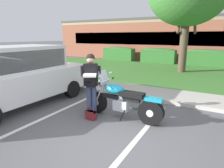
{
  "coord_description": "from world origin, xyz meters",
  "views": [
    {
      "loc": [
        1.84,
        -3.27,
        2.14
      ],
      "look_at": [
        -0.71,
        1.28,
        0.85
      ],
      "focal_mm": 30.92,
      "sensor_mm": 36.0,
      "label": 1
    }
  ],
  "objects_px": {
    "handbag": "(91,114)",
    "brick_building": "(185,39)",
    "rider_person": "(91,80)",
    "parked_suv_adjacent": "(16,76)",
    "motorcycle": "(125,101)",
    "hedge_center_right": "(207,58)",
    "hedge_center_left": "(158,55)",
    "hedge_left": "(119,53)"
  },
  "relations": [
    {
      "from": "hedge_center_left",
      "to": "hedge_center_right",
      "type": "relative_size",
      "value": 0.88
    },
    {
      "from": "motorcycle",
      "to": "hedge_center_right",
      "type": "distance_m",
      "value": 11.35
    },
    {
      "from": "hedge_center_right",
      "to": "hedge_left",
      "type": "bearing_deg",
      "value": -180.0
    },
    {
      "from": "hedge_left",
      "to": "hedge_center_left",
      "type": "xyz_separation_m",
      "value": [
        3.62,
        -0.0,
        -0.0
      ]
    },
    {
      "from": "hedge_center_left",
      "to": "brick_building",
      "type": "relative_size",
      "value": 0.11
    },
    {
      "from": "rider_person",
      "to": "hedge_center_right",
      "type": "distance_m",
      "value": 11.72
    },
    {
      "from": "handbag",
      "to": "brick_building",
      "type": "bearing_deg",
      "value": 92.08
    },
    {
      "from": "parked_suv_adjacent",
      "to": "hedge_center_left",
      "type": "xyz_separation_m",
      "value": [
        1.03,
        11.97,
        -0.3
      ]
    },
    {
      "from": "motorcycle",
      "to": "hedge_center_left",
      "type": "bearing_deg",
      "value": 101.9
    },
    {
      "from": "motorcycle",
      "to": "handbag",
      "type": "bearing_deg",
      "value": -145.99
    },
    {
      "from": "hedge_center_right",
      "to": "handbag",
      "type": "bearing_deg",
      "value": -99.56
    },
    {
      "from": "handbag",
      "to": "hedge_center_left",
      "type": "bearing_deg",
      "value": 97.9
    },
    {
      "from": "motorcycle",
      "to": "handbag",
      "type": "height_order",
      "value": "motorcycle"
    },
    {
      "from": "motorcycle",
      "to": "handbag",
      "type": "distance_m",
      "value": 0.96
    },
    {
      "from": "hedge_left",
      "to": "hedge_center_right",
      "type": "relative_size",
      "value": 0.9
    },
    {
      "from": "motorcycle",
      "to": "rider_person",
      "type": "distance_m",
      "value": 1.06
    },
    {
      "from": "hedge_left",
      "to": "brick_building",
      "type": "xyz_separation_m",
      "value": [
        4.61,
        6.05,
        1.24
      ]
    },
    {
      "from": "motorcycle",
      "to": "brick_building",
      "type": "height_order",
      "value": "brick_building"
    },
    {
      "from": "motorcycle",
      "to": "brick_building",
      "type": "distance_m",
      "value": 17.44
    },
    {
      "from": "rider_person",
      "to": "hedge_left",
      "type": "height_order",
      "value": "rider_person"
    },
    {
      "from": "hedge_center_left",
      "to": "hedge_center_right",
      "type": "distance_m",
      "value": 3.62
    },
    {
      "from": "hedge_center_right",
      "to": "brick_building",
      "type": "bearing_deg",
      "value": 113.52
    },
    {
      "from": "handbag",
      "to": "hedge_left",
      "type": "relative_size",
      "value": 0.13
    },
    {
      "from": "hedge_center_left",
      "to": "rider_person",
      "type": "bearing_deg",
      "value": -82.68
    },
    {
      "from": "motorcycle",
      "to": "parked_suv_adjacent",
      "type": "relative_size",
      "value": 0.46
    },
    {
      "from": "motorcycle",
      "to": "brick_building",
      "type": "relative_size",
      "value": 0.09
    },
    {
      "from": "rider_person",
      "to": "parked_suv_adjacent",
      "type": "relative_size",
      "value": 0.35
    },
    {
      "from": "handbag",
      "to": "brick_building",
      "type": "relative_size",
      "value": 0.01
    },
    {
      "from": "hedge_left",
      "to": "brick_building",
      "type": "relative_size",
      "value": 0.11
    },
    {
      "from": "rider_person",
      "to": "hedge_center_right",
      "type": "relative_size",
      "value": 0.55
    },
    {
      "from": "motorcycle",
      "to": "hedge_center_right",
      "type": "xyz_separation_m",
      "value": [
        1.24,
        11.28,
        0.16
      ]
    },
    {
      "from": "parked_suv_adjacent",
      "to": "handbag",
      "type": "bearing_deg",
      "value": 4.11
    },
    {
      "from": "handbag",
      "to": "hedge_center_left",
      "type": "distance_m",
      "value": 11.91
    },
    {
      "from": "parked_suv_adjacent",
      "to": "hedge_left",
      "type": "height_order",
      "value": "parked_suv_adjacent"
    },
    {
      "from": "hedge_left",
      "to": "brick_building",
      "type": "bearing_deg",
      "value": 52.7
    },
    {
      "from": "parked_suv_adjacent",
      "to": "brick_building",
      "type": "distance_m",
      "value": 18.16
    },
    {
      "from": "motorcycle",
      "to": "parked_suv_adjacent",
      "type": "height_order",
      "value": "parked_suv_adjacent"
    },
    {
      "from": "hedge_center_right",
      "to": "parked_suv_adjacent",
      "type": "bearing_deg",
      "value": -111.23
    },
    {
      "from": "handbag",
      "to": "hedge_left",
      "type": "distance_m",
      "value": 12.91
    },
    {
      "from": "motorcycle",
      "to": "handbag",
      "type": "relative_size",
      "value": 6.22
    },
    {
      "from": "hedge_left",
      "to": "rider_person",
      "type": "bearing_deg",
      "value": -66.12
    },
    {
      "from": "motorcycle",
      "to": "handbag",
      "type": "xyz_separation_m",
      "value": [
        -0.74,
        -0.5,
        -0.34
      ]
    }
  ]
}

